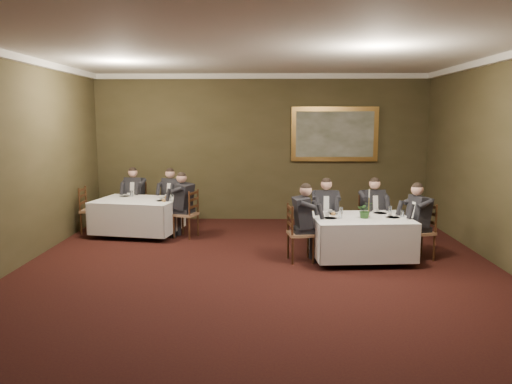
{
  "coord_description": "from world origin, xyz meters",
  "views": [
    {
      "loc": [
        0.08,
        -7.07,
        2.46
      ],
      "look_at": [
        -0.07,
        1.76,
        1.15
      ],
      "focal_mm": 35.0,
      "sensor_mm": 36.0,
      "label": 1
    }
  ],
  "objects_px": {
    "chair_main_backleft": "(325,233)",
    "diner_main_backright": "(372,221)",
    "chair_main_backright": "(371,233)",
    "chair_main_endleft": "(300,245)",
    "diner_sec_endright": "(186,213)",
    "candlestick": "(369,206)",
    "painting": "(335,134)",
    "diner_main_endright": "(419,231)",
    "chair_sec_backright": "(173,215)",
    "table_main": "(360,235)",
    "diner_sec_backleft": "(135,204)",
    "chair_main_endright": "(419,243)",
    "chair_sec_backleft": "(136,213)",
    "diner_main_endleft": "(301,232)",
    "centerpiece": "(365,209)",
    "diner_sec_backright": "(173,205)",
    "chair_sec_endright": "(186,224)",
    "diner_main_backleft": "(325,222)",
    "table_second": "(138,214)",
    "chair_sec_endleft": "(92,220)"
  },
  "relations": [
    {
      "from": "chair_main_backright",
      "to": "diner_main_backright",
      "type": "relative_size",
      "value": 0.74
    },
    {
      "from": "chair_main_endright",
      "to": "diner_main_endright",
      "type": "distance_m",
      "value": 0.23
    },
    {
      "from": "table_main",
      "to": "chair_main_backright",
      "type": "distance_m",
      "value": 0.98
    },
    {
      "from": "chair_sec_backright",
      "to": "centerpiece",
      "type": "distance_m",
      "value": 4.7
    },
    {
      "from": "table_main",
      "to": "diner_sec_backleft",
      "type": "bearing_deg",
      "value": 149.27
    },
    {
      "from": "centerpiece",
      "to": "candlestick",
      "type": "distance_m",
      "value": 0.19
    },
    {
      "from": "diner_sec_endright",
      "to": "diner_sec_backleft",
      "type": "bearing_deg",
      "value": 69.79
    },
    {
      "from": "table_second",
      "to": "diner_main_backleft",
      "type": "relative_size",
      "value": 1.42
    },
    {
      "from": "diner_main_backleft",
      "to": "diner_sec_backleft",
      "type": "distance_m",
      "value": 4.57
    },
    {
      "from": "table_main",
      "to": "diner_sec_backleft",
      "type": "xyz_separation_m",
      "value": [
        -4.65,
        2.76,
        0.06
      ]
    },
    {
      "from": "chair_main_backleft",
      "to": "diner_main_backright",
      "type": "distance_m",
      "value": 0.93
    },
    {
      "from": "chair_main_endleft",
      "to": "diner_sec_endright",
      "type": "distance_m",
      "value": 2.85
    },
    {
      "from": "chair_main_endright",
      "to": "diner_sec_backright",
      "type": "height_order",
      "value": "diner_sec_backright"
    },
    {
      "from": "table_main",
      "to": "chair_sec_endright",
      "type": "relative_size",
      "value": 1.77
    },
    {
      "from": "candlestick",
      "to": "chair_main_backleft",
      "type": "bearing_deg",
      "value": 131.62
    },
    {
      "from": "chair_main_endleft",
      "to": "candlestick",
      "type": "bearing_deg",
      "value": 88.71
    },
    {
      "from": "chair_main_endright",
      "to": "chair_sec_backleft",
      "type": "bearing_deg",
      "value": 48.95
    },
    {
      "from": "diner_main_endleft",
      "to": "diner_sec_backright",
      "type": "height_order",
      "value": "same"
    },
    {
      "from": "table_second",
      "to": "centerpiece",
      "type": "xyz_separation_m",
      "value": [
        4.41,
        -1.92,
        0.47
      ]
    },
    {
      "from": "diner_sec_endright",
      "to": "diner_sec_backright",
      "type": "bearing_deg",
      "value": 44.55
    },
    {
      "from": "candlestick",
      "to": "painting",
      "type": "relative_size",
      "value": 0.24
    },
    {
      "from": "diner_main_endleft",
      "to": "diner_sec_endright",
      "type": "height_order",
      "value": "same"
    },
    {
      "from": "chair_main_endleft",
      "to": "diner_sec_backleft",
      "type": "bearing_deg",
      "value": -137.38
    },
    {
      "from": "diner_main_endleft",
      "to": "centerpiece",
      "type": "distance_m",
      "value": 1.17
    },
    {
      "from": "diner_main_endright",
      "to": "diner_sec_endright",
      "type": "relative_size",
      "value": 1.0
    },
    {
      "from": "chair_sec_endleft",
      "to": "table_main",
      "type": "bearing_deg",
      "value": 69.59
    },
    {
      "from": "diner_main_backright",
      "to": "chair_sec_endleft",
      "type": "relative_size",
      "value": 1.35
    },
    {
      "from": "diner_main_endright",
      "to": "table_second",
      "type": "bearing_deg",
      "value": 56.22
    },
    {
      "from": "diner_main_endright",
      "to": "chair_sec_backright",
      "type": "bearing_deg",
      "value": 46.38
    },
    {
      "from": "chair_main_backright",
      "to": "diner_main_backright",
      "type": "height_order",
      "value": "diner_main_backright"
    },
    {
      "from": "diner_main_backleft",
      "to": "chair_main_endleft",
      "type": "distance_m",
      "value": 1.07
    },
    {
      "from": "table_second",
      "to": "chair_main_backright",
      "type": "xyz_separation_m",
      "value": [
        4.73,
        -0.94,
        -0.17
      ]
    },
    {
      "from": "chair_main_endright",
      "to": "chair_main_endleft",
      "type": "bearing_deg",
      "value": 78.76
    },
    {
      "from": "diner_sec_backleft",
      "to": "chair_sec_endright",
      "type": "xyz_separation_m",
      "value": [
        1.35,
        -1.12,
        -0.23
      ]
    },
    {
      "from": "chair_main_endright",
      "to": "diner_main_endright",
      "type": "height_order",
      "value": "diner_main_endright"
    },
    {
      "from": "diner_main_backleft",
      "to": "diner_sec_endright",
      "type": "distance_m",
      "value": 2.91
    },
    {
      "from": "chair_main_endright",
      "to": "diner_sec_backleft",
      "type": "relative_size",
      "value": 0.74
    },
    {
      "from": "diner_main_backright",
      "to": "chair_main_endleft",
      "type": "bearing_deg",
      "value": 23.04
    },
    {
      "from": "table_main",
      "to": "diner_sec_backright",
      "type": "relative_size",
      "value": 1.32
    },
    {
      "from": "diner_main_endright",
      "to": "candlestick",
      "type": "height_order",
      "value": "diner_main_endright"
    },
    {
      "from": "chair_sec_endleft",
      "to": "diner_sec_backleft",
      "type": "bearing_deg",
      "value": 134.11
    },
    {
      "from": "candlestick",
      "to": "diner_sec_backright",
      "type": "bearing_deg",
      "value": 147.12
    },
    {
      "from": "diner_main_backleft",
      "to": "chair_sec_backright",
      "type": "distance_m",
      "value": 3.71
    },
    {
      "from": "chair_main_endright",
      "to": "chair_sec_backright",
      "type": "relative_size",
      "value": 1.0
    },
    {
      "from": "chair_sec_endright",
      "to": "centerpiece",
      "type": "height_order",
      "value": "centerpiece"
    },
    {
      "from": "diner_sec_endright",
      "to": "chair_sec_endleft",
      "type": "bearing_deg",
      "value": 99.39
    },
    {
      "from": "chair_sec_backleft",
      "to": "diner_main_backright",
      "type": "bearing_deg",
      "value": 168.57
    },
    {
      "from": "diner_sec_backright",
      "to": "chair_sec_endright",
      "type": "xyz_separation_m",
      "value": [
        0.45,
        -0.96,
        -0.23
      ]
    },
    {
      "from": "diner_main_backright",
      "to": "painting",
      "type": "distance_m",
      "value": 3.09
    },
    {
      "from": "table_main",
      "to": "diner_main_backright",
      "type": "bearing_deg",
      "value": 66.58
    }
  ]
}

